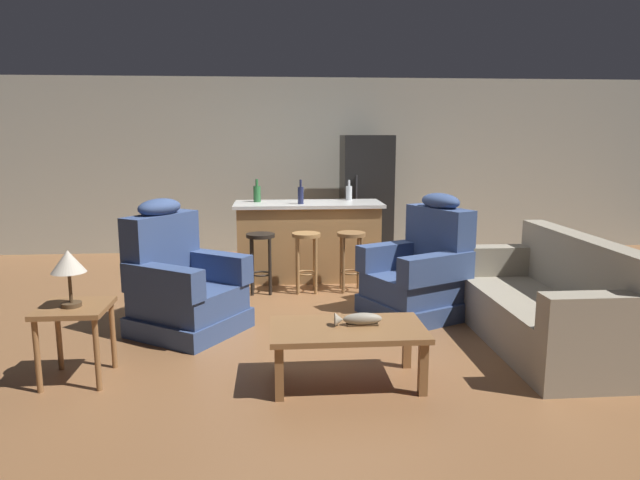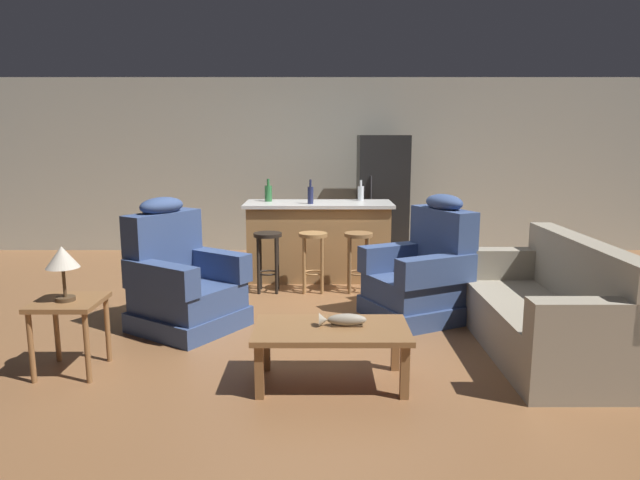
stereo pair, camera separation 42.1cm
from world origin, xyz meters
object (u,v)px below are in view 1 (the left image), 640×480
object	(u,v)px
end_table	(75,319)
fish_figurine	(358,319)
recliner_near_island	(421,273)
table_lamp	(68,264)
bar_stool_left	(261,252)
couch	(549,308)
bar_stool_middle	(306,251)
recliner_near_lamp	(181,286)
refrigerator	(366,197)
bottle_wine_dark	(301,195)
coffee_table	(348,334)
bottle_short_amber	(349,192)
bar_stool_right	(351,251)
kitchen_island	(308,240)
bottle_tall_green	(257,193)

from	to	relation	value
end_table	fish_figurine	bearing A→B (deg)	-4.98
recliner_near_island	end_table	world-z (taller)	recliner_near_island
table_lamp	bar_stool_left	distance (m)	2.63
bar_stool_left	recliner_near_island	bearing A→B (deg)	-29.99
fish_figurine	couch	world-z (taller)	couch
end_table	bar_stool_middle	world-z (taller)	bar_stool_middle
end_table	recliner_near_lamp	bearing A→B (deg)	60.02
couch	refrigerator	distance (m)	3.86
recliner_near_lamp	bottle_wine_dark	xyz separation A→B (m)	(1.16, 1.71, 0.64)
coffee_table	recliner_near_lamp	xyz separation A→B (m)	(-1.36, 1.23, 0.06)
couch	end_table	size ratio (longest dim) A/B	3.40
fish_figurine	bottle_short_amber	distance (m)	3.33
bar_stool_right	refrigerator	size ratio (longest dim) A/B	0.39
bar_stool_left	refrigerator	distance (m)	2.39
table_lamp	bottle_wine_dark	distance (m)	3.27
table_lamp	bar_stool_middle	size ratio (longest dim) A/B	0.60
bottle_wine_dark	bar_stool_left	bearing A→B (deg)	-133.66
fish_figurine	table_lamp	xyz separation A→B (m)	(-2.03, 0.15, 0.41)
refrigerator	bottle_short_amber	distance (m)	1.06
bar_stool_middle	refrigerator	world-z (taller)	refrigerator
recliner_near_island	bottle_short_amber	size ratio (longest dim) A/B	4.70
couch	bar_stool_right	size ratio (longest dim) A/B	2.80
coffee_table	end_table	xyz separation A→B (m)	(-1.95, 0.21, 0.10)
table_lamp	bottle_short_amber	distance (m)	3.92
kitchen_island	bottle_short_amber	size ratio (longest dim) A/B	7.05
end_table	bar_stool_right	size ratio (longest dim) A/B	0.82
recliner_near_island	end_table	bearing A→B (deg)	-1.45
recliner_near_lamp	bar_stool_right	world-z (taller)	recliner_near_lamp
fish_figurine	table_lamp	size ratio (longest dim) A/B	0.83
recliner_near_lamp	end_table	bearing A→B (deg)	-86.20
table_lamp	recliner_near_lamp	bearing A→B (deg)	60.24
table_lamp	bar_stool_left	xyz separation A→B (m)	(1.29, 2.26, -0.40)
end_table	bar_stool_right	distance (m)	3.21
recliner_near_island	bar_stool_left	size ratio (longest dim) A/B	1.76
fish_figurine	bar_stool_left	xyz separation A→B (m)	(-0.75, 2.41, 0.01)
bar_stool_middle	kitchen_island	bearing A→B (deg)	84.43
bar_stool_middle	recliner_near_lamp	bearing A→B (deg)	-134.66
end_table	bar_stool_left	size ratio (longest dim) A/B	0.82
refrigerator	bottle_short_amber	world-z (taller)	refrigerator
couch	table_lamp	world-z (taller)	table_lamp
bar_stool_right	coffee_table	bearing A→B (deg)	-98.18
fish_figurine	recliner_near_island	xyz separation A→B (m)	(0.85, 1.49, -0.04)
kitchen_island	bar_stool_left	xyz separation A→B (m)	(-0.57, -0.63, -0.01)
couch	refrigerator	xyz separation A→B (m)	(-0.97, 3.70, 0.54)
recliner_near_lamp	bar_stool_right	xyz separation A→B (m)	(1.71, 1.21, 0.05)
bar_stool_middle	bar_stool_left	bearing A→B (deg)	180.00
fish_figurine	bottle_short_amber	xyz separation A→B (m)	(0.35, 3.26, 0.58)
coffee_table	bottle_tall_green	bearing A→B (deg)	102.73
recliner_near_island	bar_stool_right	xyz separation A→B (m)	(-0.57, 0.92, 0.05)
bar_stool_left	bottle_wine_dark	xyz separation A→B (m)	(0.47, 0.50, 0.59)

